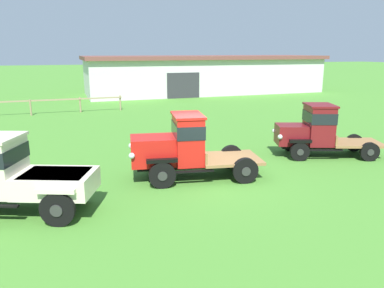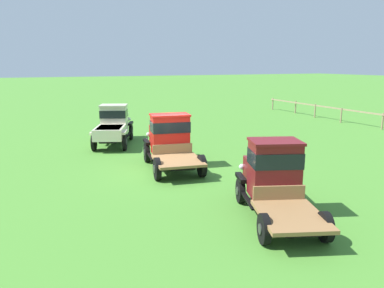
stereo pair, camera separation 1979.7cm
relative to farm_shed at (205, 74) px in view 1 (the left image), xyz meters
The scene contains 6 objects.
ground_plane 28.12m from the farm_shed, 111.23° to the right, with size 240.00×240.00×0.00m, color #47842D.
farm_shed is the anchor object (origin of this frame).
paddock_fence 20.50m from the farm_shed, 152.73° to the right, with size 15.45×0.64×1.12m.
vintage_truck_foreground_near 31.54m from the farm_shed, 121.31° to the right, with size 4.77×3.08×2.17m.
vintage_truck_second_in_line 28.02m from the farm_shed, 113.06° to the right, with size 4.81×2.58×2.28m.
vintage_truck_midrow_center 25.36m from the farm_shed, 100.71° to the right, with size 4.69×2.95×2.22m.
Camera 1 is at (-4.69, -11.60, 4.37)m, focal length 35.00 mm.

